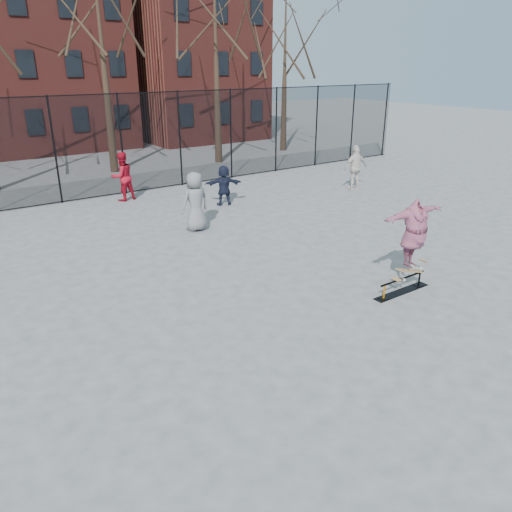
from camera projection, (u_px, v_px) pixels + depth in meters
ground at (311, 330)px, 10.19m from camera, size 100.00×100.00×0.00m
skate_rail at (402, 286)px, 11.81m from camera, size 1.71×0.26×0.38m
skateboard at (409, 273)px, 11.83m from camera, size 0.93×0.22×0.11m
skater at (414, 239)px, 11.51m from camera, size 2.01×0.60×1.62m
bystander_red at (122, 177)px, 19.37m from camera, size 1.03×0.86×1.89m
bystander_white at (355, 168)px, 21.07m from camera, size 1.15×0.63×1.87m
bystander_navy at (224, 185)px, 18.81m from camera, size 1.48×0.94×1.52m
bystander_extra at (195, 202)px, 15.87m from camera, size 0.96×0.66×1.91m
fence at (92, 146)px, 19.33m from camera, size 34.03×0.07×4.00m
tree_row at (37, 3)px, 20.43m from camera, size 33.66×7.46×10.67m
rowhouses at (21, 43)px, 28.15m from camera, size 29.00×7.00×13.00m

